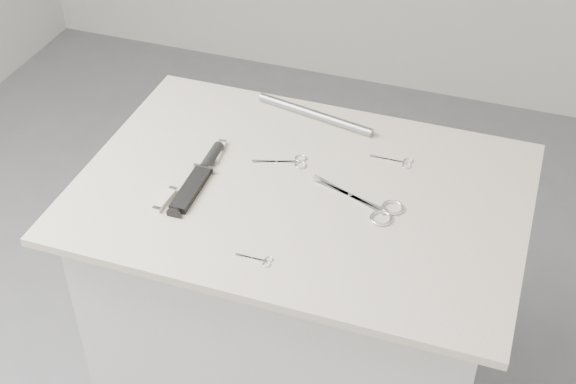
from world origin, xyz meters
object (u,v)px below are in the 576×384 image
(large_shears, at_px, (373,207))
(embroidery_scissors_a, at_px, (290,162))
(sheathed_knife, at_px, (200,174))
(pocket_knife_a, at_px, (165,200))
(metal_rail, at_px, (315,114))
(plinth, at_px, (300,329))
(tiny_scissors, at_px, (259,260))
(embroidery_scissors_b, at_px, (399,162))
(pocket_knife_b, at_px, (218,152))

(large_shears, distance_m, embroidery_scissors_a, 0.24)
(embroidery_scissors_a, relative_size, sheathed_knife, 0.51)
(pocket_knife_a, bearing_deg, metal_rail, -23.25)
(large_shears, xyz_separation_m, sheathed_knife, (-0.40, -0.02, 0.01))
(plinth, distance_m, embroidery_scissors_a, 0.48)
(embroidery_scissors_a, xyz_separation_m, tiny_scissors, (0.05, -0.33, -0.00))
(large_shears, height_order, embroidery_scissors_b, large_shears)
(embroidery_scissors_a, bearing_deg, sheathed_knife, -163.57)
(tiny_scissors, bearing_deg, embroidery_scissors_a, 97.35)
(embroidery_scissors_a, distance_m, metal_rail, 0.20)
(plinth, xyz_separation_m, sheathed_knife, (-0.23, -0.04, 0.48))
(sheathed_knife, relative_size, metal_rail, 0.78)
(large_shears, xyz_separation_m, pocket_knife_a, (-0.44, -0.13, 0.00))
(embroidery_scissors_b, relative_size, tiny_scissors, 1.29)
(plinth, distance_m, metal_rail, 0.56)
(tiny_scissors, relative_size, sheathed_knife, 0.31)
(large_shears, height_order, sheathed_knife, sheathed_knife)
(large_shears, xyz_separation_m, metal_rail, (-0.23, 0.29, 0.01))
(large_shears, relative_size, embroidery_scissors_a, 1.71)
(embroidery_scissors_b, distance_m, tiny_scissors, 0.46)
(embroidery_scissors_a, height_order, embroidery_scissors_b, same)
(embroidery_scissors_a, bearing_deg, large_shears, -41.44)
(embroidery_scissors_a, xyz_separation_m, pocket_knife_a, (-0.21, -0.23, 0.00))
(plinth, relative_size, large_shears, 4.13)
(embroidery_scissors_b, xyz_separation_m, pocket_knife_b, (-0.41, -0.11, 0.00))
(plinth, distance_m, pocket_knife_a, 0.56)
(sheathed_knife, height_order, pocket_knife_b, sheathed_knife)
(plinth, height_order, metal_rail, metal_rail)
(plinth, height_order, large_shears, large_shears)
(plinth, height_order, sheathed_knife, sheathed_knife)
(sheathed_knife, xyz_separation_m, metal_rail, (0.17, 0.32, 0.00))
(tiny_scissors, xyz_separation_m, pocket_knife_a, (-0.26, 0.11, 0.00))
(large_shears, bearing_deg, embroidery_scissors_a, 176.66)
(pocket_knife_b, bearing_deg, pocket_knife_a, 161.39)
(pocket_knife_b, bearing_deg, sheathed_knife, 171.30)
(large_shears, xyz_separation_m, tiny_scissors, (-0.18, -0.24, -0.00))
(sheathed_knife, bearing_deg, pocket_knife_b, -2.92)
(tiny_scissors, bearing_deg, metal_rail, 94.63)
(large_shears, height_order, embroidery_scissors_a, large_shears)
(plinth, xyz_separation_m, tiny_scissors, (-0.01, -0.25, 0.47))
(tiny_scissors, bearing_deg, large_shears, 52.39)
(embroidery_scissors_b, relative_size, pocket_knife_a, 1.17)
(embroidery_scissors_a, xyz_separation_m, embroidery_scissors_b, (0.24, 0.08, -0.00))
(tiny_scissors, height_order, sheathed_knife, sheathed_knife)
(sheathed_knife, distance_m, pocket_knife_b, 0.10)
(plinth, height_order, embroidery_scissors_a, embroidery_scissors_a)
(embroidery_scissors_a, distance_m, sheathed_knife, 0.21)
(embroidery_scissors_b, bearing_deg, sheathed_knife, -153.96)
(embroidery_scissors_b, relative_size, metal_rail, 0.31)
(pocket_knife_b, bearing_deg, embroidery_scissors_a, -89.23)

